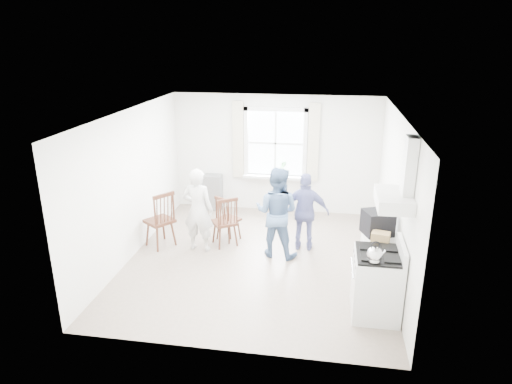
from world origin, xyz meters
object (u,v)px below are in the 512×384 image
low_cabinet (377,263)px  stereo_stack (378,223)px  gas_stove (377,283)px  windsor_chair_a (226,217)px  person_left (198,210)px  windsor_chair_b (225,214)px  person_right (305,212)px  person_mid (277,212)px  windsor_chair_c (163,214)px

low_cabinet → stereo_stack: size_ratio=1.73×
gas_stove → windsor_chair_a: (-2.56, 1.79, 0.12)m
stereo_stack → person_left: (-3.07, 0.81, -0.30)m
low_cabinet → stereo_stack: stereo_stack is taller
windsor_chair_b → low_cabinet: bearing=-26.2°
windsor_chair_b → person_right: size_ratio=0.62×
stereo_stack → person_left: size_ratio=0.33×
windsor_chair_a → person_mid: size_ratio=0.60×
person_mid → person_left: bearing=13.1°
windsor_chair_b → person_left: bearing=-130.1°
windsor_chair_b → windsor_chair_c: (-1.06, -0.47, 0.12)m
gas_stove → windsor_chair_b: 3.35m
windsor_chair_c → person_mid: size_ratio=0.67×
windsor_chair_a → person_left: person_left is taller
stereo_stack → person_right: bearing=134.8°
low_cabinet → person_mid: size_ratio=0.55×
low_cabinet → windsor_chair_c: windsor_chair_c is taller
windsor_chair_a → person_right: person_right is taller
stereo_stack → windsor_chair_b: bearing=154.8°
windsor_chair_c → person_right: bearing=8.1°
windsor_chair_c → person_left: 0.68m
stereo_stack → person_right: person_right is taller
gas_stove → windsor_chair_c: bearing=157.1°
stereo_stack → person_right: size_ratio=0.36×
windsor_chair_b → windsor_chair_c: windsor_chair_c is taller
windsor_chair_b → windsor_chair_a: bearing=-69.7°
gas_stove → person_left: 3.44m
windsor_chair_a → person_left: size_ratio=0.63×
person_left → person_right: bearing=-165.1°
windsor_chair_c → person_left: bearing=1.5°
stereo_stack → windsor_chair_b: size_ratio=0.57×
stereo_stack → windsor_chair_a: 2.82m
stereo_stack → person_mid: bearing=153.1°
gas_stove → windsor_chair_b: bearing=142.4°
stereo_stack → person_mid: person_mid is taller
gas_stove → person_right: size_ratio=0.77×
windsor_chair_c → windsor_chair_b: bearing=24.1°
person_right → person_mid: bearing=33.3°
windsor_chair_a → windsor_chair_c: windsor_chair_c is taller
gas_stove → person_left: person_left is taller
windsor_chair_b → person_right: bearing=-3.9°
windsor_chair_a → windsor_chair_c: size_ratio=0.90×
person_left → person_mid: person_mid is taller
person_mid → windsor_chair_c: bearing=13.2°
low_cabinet → person_left: (-3.11, 0.89, 0.33)m
person_right → windsor_chair_b: bearing=-4.2°
gas_stove → windsor_chair_b: gas_stove is taller
windsor_chair_a → person_mid: person_mid is taller
stereo_stack → low_cabinet: bearing=-62.6°
windsor_chair_b → gas_stove: bearing=-37.6°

